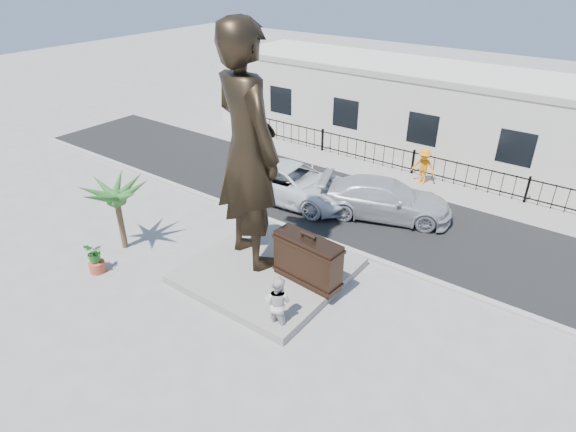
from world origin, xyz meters
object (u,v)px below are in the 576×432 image
at_px(statue, 248,150).
at_px(tourist, 278,303).
at_px(suitcase, 308,260).
at_px(car_white, 292,183).

distance_m(statue, tourist, 5.03).
xyz_separation_m(suitcase, car_white, (-4.34, 5.09, -0.29)).
height_order(suitcase, car_white, suitcase).
height_order(tourist, car_white, tourist).
bearing_deg(tourist, suitcase, -88.84).
bearing_deg(suitcase, car_white, 135.17).
bearing_deg(statue, car_white, -49.64).
distance_m(statue, suitcase, 4.13).
relative_size(statue, tourist, 4.51).
xyz_separation_m(statue, suitcase, (2.49, -0.05, -3.30)).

